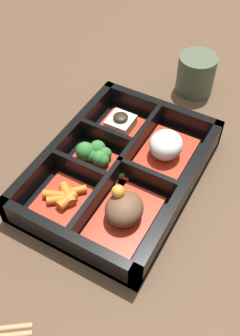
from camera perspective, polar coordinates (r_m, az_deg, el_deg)
name	(u,v)px	position (r m, az deg, el deg)	size (l,w,h in m)	color
ground_plane	(120,178)	(0.61, 0.00, -1.51)	(3.00, 3.00, 0.00)	#4C3523
bento_base	(120,176)	(0.61, 0.00, -1.22)	(0.30, 0.22, 0.01)	black
bento_rim	(119,168)	(0.60, -0.18, 0.01)	(0.30, 0.22, 0.05)	black
bowl_rice	(166,148)	(0.62, 6.63, 2.95)	(0.11, 0.08, 0.05)	#B22D19
bowl_stew	(124,211)	(0.54, 0.58, -6.20)	(0.11, 0.08, 0.05)	#B22D19
bowl_tofu	(121,124)	(0.67, 0.09, 6.40)	(0.07, 0.07, 0.03)	#B22D19
bowl_greens	(95,154)	(0.61, -3.63, 1.98)	(0.06, 0.07, 0.03)	#B22D19
bowl_carrots	(64,198)	(0.57, -8.14, -4.29)	(0.08, 0.07, 0.02)	#B22D19
bowl_pickles	(119,170)	(0.61, -0.11, -0.23)	(0.04, 0.04, 0.01)	#B22D19
tea_cup	(196,73)	(0.76, 10.97, 13.33)	(0.07, 0.07, 0.07)	#424C38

